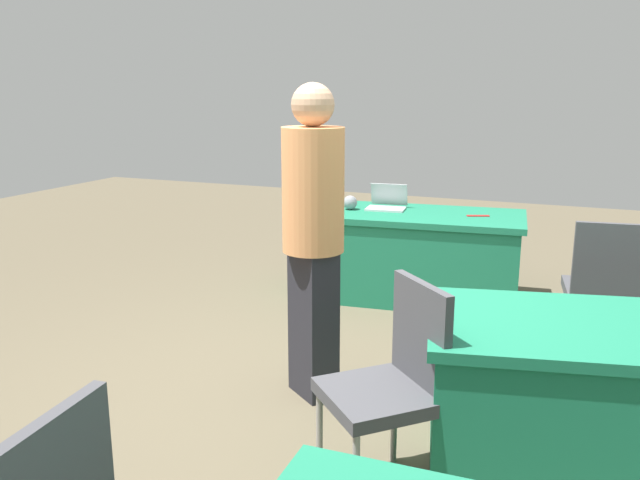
{
  "coord_description": "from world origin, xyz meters",
  "views": [
    {
      "loc": [
        -1.38,
        3.04,
        1.74
      ],
      "look_at": [
        -0.03,
        -0.25,
        0.9
      ],
      "focal_mm": 36.62,
      "sensor_mm": 36.0,
      "label": 1
    }
  ],
  "objects": [
    {
      "name": "laptop_silver",
      "position": [
        0.17,
        -2.21,
        0.77
      ],
      "size": [
        0.35,
        0.32,
        0.21
      ],
      "rotation": [
        0.0,
        0.0,
        0.1
      ],
      "color": "silver",
      "rests_on": "table_foreground"
    },
    {
      "name": "ground_plane",
      "position": [
        0.0,
        0.0,
        0.0
      ],
      "size": [
        14.4,
        14.4,
        0.0
      ],
      "primitive_type": "plane",
      "color": "brown"
    },
    {
      "name": "chair_tucked_right",
      "position": [
        -1.54,
        -1.2,
        0.55
      ],
      "size": [
        0.49,
        0.49,
        0.96
      ],
      "rotation": [
        0.0,
        0.0,
        3.27
      ],
      "color": "#9E9993",
      "rests_on": "ground"
    },
    {
      "name": "yarn_ball",
      "position": [
        0.44,
        -2.07,
        0.79
      ],
      "size": [
        0.12,
        0.12,
        0.12
      ],
      "primitive_type": "sphere",
      "color": "gray",
      "rests_on": "table_foreground"
    },
    {
      "name": "chair_near_front",
      "position": [
        -0.7,
        0.55,
        0.54
      ],
      "size": [
        0.62,
        0.62,
        0.94
      ],
      "rotation": [
        0.0,
        0.0,
        -0.79
      ],
      "color": "#9E9993",
      "rests_on": "ground"
    },
    {
      "name": "table_foreground",
      "position": [
        -0.07,
        -2.13,
        0.36
      ],
      "size": [
        1.9,
        1.02,
        0.73
      ],
      "rotation": [
        0.0,
        0.0,
        0.1
      ],
      "color": "#1E7A56",
      "rests_on": "ground"
    },
    {
      "name": "scissors_red",
      "position": [
        -0.61,
        -2.18,
        0.73
      ],
      "size": [
        0.18,
        0.1,
        0.01
      ],
      "primitive_type": "cube",
      "rotation": [
        0.0,
        0.0,
        0.38
      ],
      "color": "red",
      "rests_on": "table_foreground"
    },
    {
      "name": "table_mid_left",
      "position": [
        -1.59,
        0.06,
        0.36
      ],
      "size": [
        1.83,
        1.21,
        0.73
      ],
      "rotation": [
        0.0,
        0.0,
        0.22
      ],
      "color": "#1E7A56",
      "rests_on": "ground"
    },
    {
      "name": "person_presenter",
      "position": [
        -0.02,
        -0.18,
        0.99
      ],
      "size": [
        0.48,
        0.48,
        1.76
      ],
      "rotation": [
        0.0,
        0.0,
        2.5
      ],
      "color": "#26262D",
      "rests_on": "ground"
    }
  ]
}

